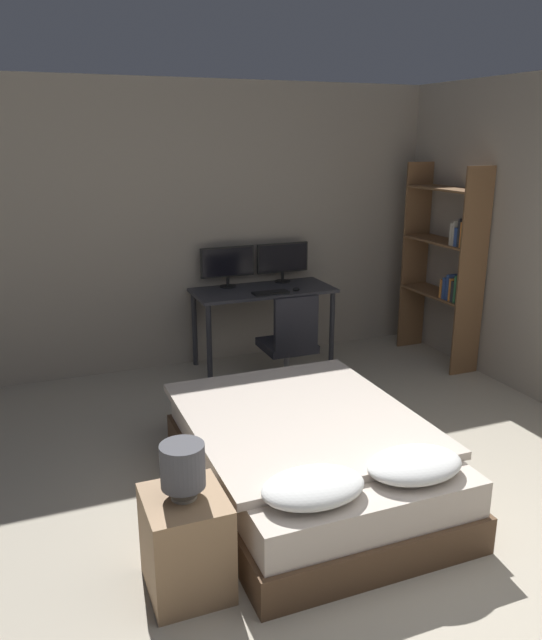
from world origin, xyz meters
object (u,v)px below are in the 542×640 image
at_px(computer_mouse, 296,289).
at_px(bedside_lamp, 183,466).
at_px(bed, 308,457).
at_px(monitor_right, 283,259).
at_px(office_chair, 289,354).
at_px(keyboard, 271,293).
at_px(desk, 263,299).
at_px(nightstand, 186,543).
at_px(monitor_left, 227,264).
at_px(bookshelf, 449,259).

bearing_deg(computer_mouse, bedside_lamp, -123.78).
xyz_separation_m(bed, monitor_right, (0.86, 2.46, 0.76)).
xyz_separation_m(monitor_right, computer_mouse, (-0.03, -0.40, -0.21)).
distance_m(monitor_right, office_chair, 1.16).
height_order(bedside_lamp, monitor_right, monitor_right).
bearing_deg(office_chair, keyboard, 87.16).
height_order(bedside_lamp, desk, bedside_lamp).
xyz_separation_m(bed, keyboard, (0.57, 2.06, 0.54)).
height_order(desk, office_chair, office_chair).
bearing_deg(bed, office_chair, 70.74).
bearing_deg(nightstand, bed, 31.98).
relative_size(bedside_lamp, keyboard, 0.83).
bearing_deg(desk, monitor_left, 144.97).
bearing_deg(keyboard, bedside_lamp, -119.70).
height_order(keyboard, office_chair, office_chair).
bearing_deg(monitor_left, bed, -96.48).
bearing_deg(office_chair, desk, 87.96).
height_order(monitor_left, office_chair, monitor_left).
xyz_separation_m(keyboard, office_chair, (-0.02, -0.50, -0.44)).
xyz_separation_m(desk, office_chair, (-0.02, -0.70, -0.32)).
bearing_deg(computer_mouse, nightstand, -123.78).
xyz_separation_m(monitor_left, monitor_right, (0.58, 0.00, 0.00)).
height_order(nightstand, keyboard, keyboard).
bearing_deg(bed, computer_mouse, 68.05).
xyz_separation_m(desk, bookshelf, (1.71, -0.58, 0.38)).
relative_size(keyboard, office_chair, 0.38).
xyz_separation_m(monitor_left, computer_mouse, (0.55, -0.40, -0.21)).
bearing_deg(bookshelf, desk, 161.30).
height_order(computer_mouse, bookshelf, bookshelf).
height_order(monitor_right, office_chair, monitor_right).
relative_size(bed, bedside_lamp, 6.90).
relative_size(desk, monitor_left, 2.51).
xyz_separation_m(bedside_lamp, monitor_left, (1.22, 3.05, 0.32)).
distance_m(bedside_lamp, desk, 3.22).
distance_m(keyboard, computer_mouse, 0.26).
height_order(bedside_lamp, keyboard, bedside_lamp).
relative_size(monitor_left, monitor_right, 1.00).
bearing_deg(office_chair, monitor_right, 70.82).
bearing_deg(computer_mouse, desk, 142.54).
bearing_deg(bedside_lamp, monitor_left, 68.20).
height_order(computer_mouse, office_chair, office_chair).
relative_size(bedside_lamp, bookshelf, 0.15).
bearing_deg(desk, bedside_lamp, -117.94).
distance_m(nightstand, desk, 3.24).
relative_size(nightstand, bedside_lamp, 1.83).
relative_size(bedside_lamp, monitor_right, 0.53).
bearing_deg(monitor_right, keyboard, -125.73).
bearing_deg(keyboard, desk, 90.00).
xyz_separation_m(computer_mouse, office_chair, (-0.29, -0.50, -0.44)).
bearing_deg(monitor_left, bookshelf, -21.36).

